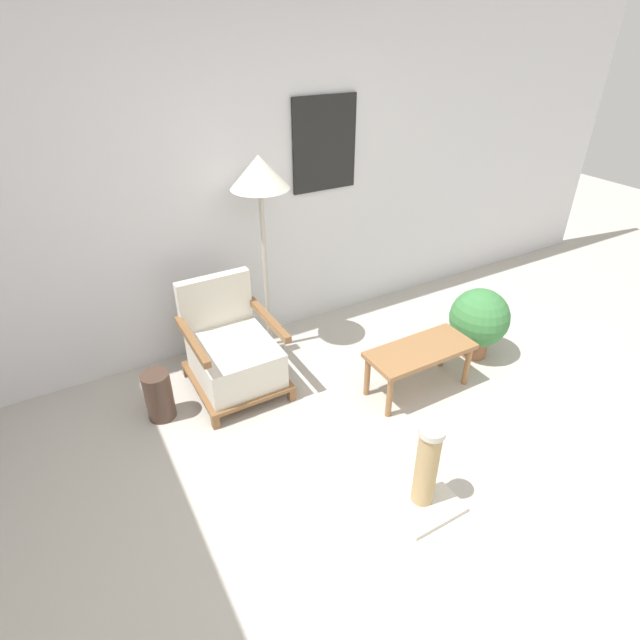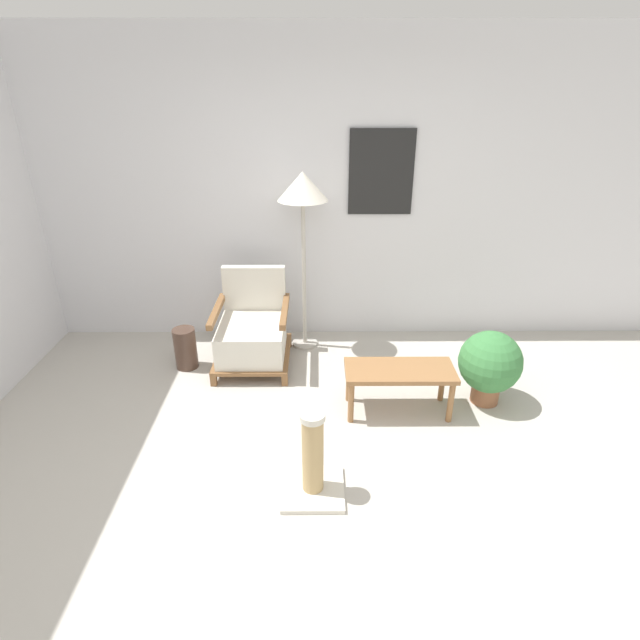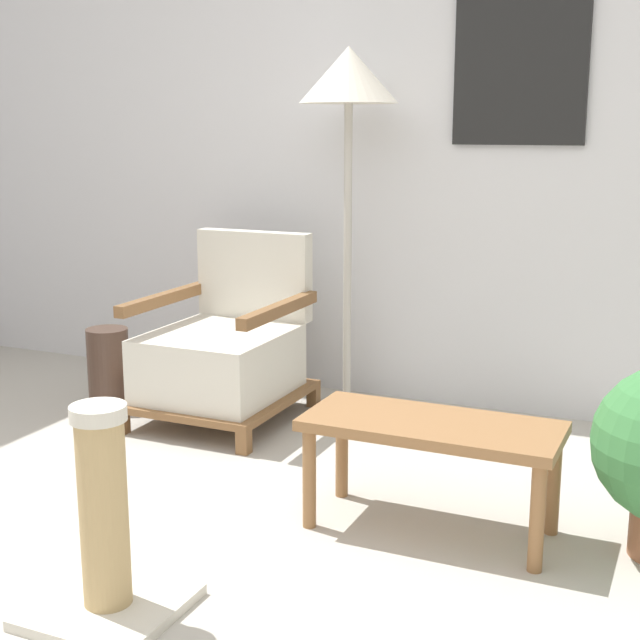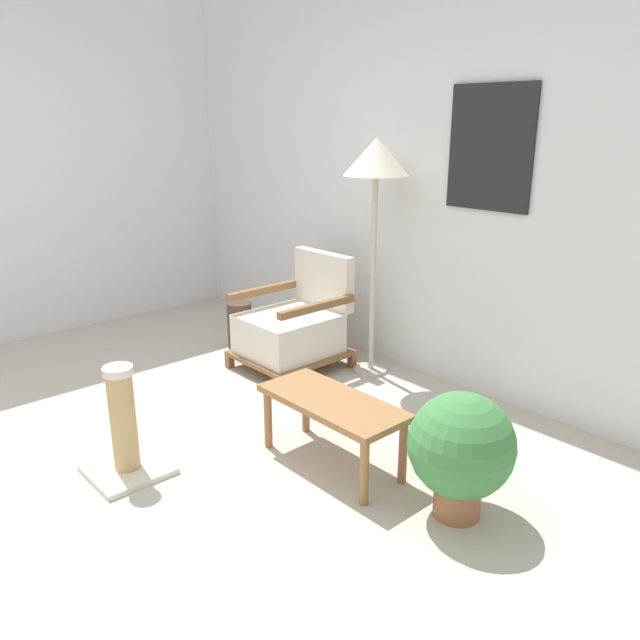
# 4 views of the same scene
# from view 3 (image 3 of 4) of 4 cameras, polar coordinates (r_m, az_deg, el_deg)

# --- Properties ---
(wall_back) EXTENTS (8.00, 0.09, 2.70)m
(wall_back) POSITION_cam_3_polar(r_m,az_deg,el_deg) (4.15, 4.92, 13.41)
(wall_back) COLOR silver
(wall_back) RESTS_ON ground_plane
(armchair) EXTENTS (0.63, 0.72, 0.80)m
(armchair) POSITION_cam_3_polar(r_m,az_deg,el_deg) (3.93, -6.15, -2.09)
(armchair) COLOR brown
(armchair) RESTS_ON ground_plane
(floor_lamp) EXTENTS (0.43, 0.43, 1.60)m
(floor_lamp) POSITION_cam_3_polar(r_m,az_deg,el_deg) (3.91, 1.85, 14.32)
(floor_lamp) COLOR #B7B2A8
(floor_lamp) RESTS_ON ground_plane
(coffee_table) EXTENTS (0.80, 0.35, 0.37)m
(coffee_table) POSITION_cam_3_polar(r_m,az_deg,el_deg) (2.84, 7.16, -7.49)
(coffee_table) COLOR olive
(coffee_table) RESTS_ON ground_plane
(vase) EXTENTS (0.19, 0.19, 0.36)m
(vase) POSITION_cam_3_polar(r_m,az_deg,el_deg) (4.22, -13.38, -2.96)
(vase) COLOR #473328
(vase) RESTS_ON ground_plane
(scratching_post) EXTENTS (0.38, 0.38, 0.58)m
(scratching_post) POSITION_cam_3_polar(r_m,az_deg,el_deg) (2.47, -13.59, -13.37)
(scratching_post) COLOR beige
(scratching_post) RESTS_ON ground_plane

